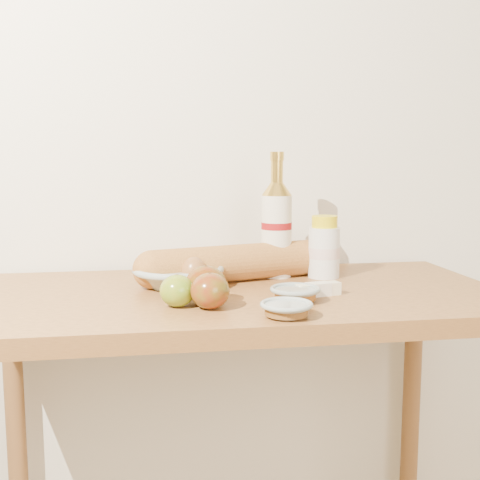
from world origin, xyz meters
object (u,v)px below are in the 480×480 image
bourbon_bottle (276,226)px  cream_bottle (324,249)px  egg_bowl (179,274)px  table (238,343)px  baguette (241,263)px

bourbon_bottle → cream_bottle: bearing=-8.5°
bourbon_bottle → egg_bowl: 0.28m
table → baguette: 0.20m
baguette → table: bearing=-118.0°
table → baguette: bearing=77.8°
table → egg_bowl: bearing=152.8°
cream_bottle → baguette: (-0.21, -0.01, -0.03)m
cream_bottle → bourbon_bottle: bearing=178.2°
table → cream_bottle: (0.24, 0.12, 0.20)m
cream_bottle → egg_bowl: 0.37m
egg_bowl → baguette: 0.16m
bourbon_bottle → egg_bowl: (-0.25, -0.08, -0.10)m
bourbon_bottle → baguette: 0.13m
egg_bowl → cream_bottle: bearing=8.3°
bourbon_bottle → baguette: (-0.10, -0.04, -0.08)m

